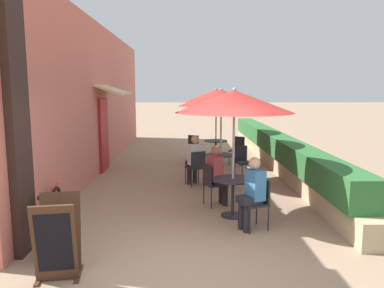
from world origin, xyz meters
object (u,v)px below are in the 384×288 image
at_px(patio_umbrella_near, 234,101).
at_px(cafe_chair_near_left, 258,199).
at_px(menu_board, 58,238).
at_px(cafe_chair_far_right, 195,146).
at_px(seated_patron_near_left, 252,190).
at_px(cafe_chair_near_right, 212,181).
at_px(seated_patron_mid_left, 195,158).
at_px(cafe_chair_far_left, 238,148).
at_px(seated_patron_near_right, 217,173).
at_px(cafe_chair_mid_left, 196,165).
at_px(patio_table_mid, 221,162).
at_px(patio_umbrella_far, 216,96).
at_px(cafe_chair_mid_right, 243,160).
at_px(patio_table_far, 216,147).
at_px(patio_umbrella_mid, 221,98).
at_px(bicycle_leaning, 49,216).
at_px(patio_table_near, 233,189).

distance_m(patio_umbrella_near, cafe_chair_near_left, 1.79).
bearing_deg(menu_board, cafe_chair_far_right, 67.53).
xyz_separation_m(seated_patron_near_left, cafe_chair_near_right, (-0.58, 1.31, -0.17)).
bearing_deg(seated_patron_mid_left, patio_umbrella_near, -97.92).
bearing_deg(seated_patron_near_left, cafe_chair_near_left, -90.00).
bearing_deg(cafe_chair_far_left, cafe_chair_far_right, 6.08).
xyz_separation_m(cafe_chair_far_left, menu_board, (-3.27, -7.14, -0.01)).
relative_size(seated_patron_near_right, cafe_chair_mid_left, 1.44).
relative_size(patio_table_mid, patio_umbrella_far, 0.31).
distance_m(cafe_chair_mid_right, menu_board, 6.06).
height_order(seated_patron_mid_left, patio_umbrella_far, patio_umbrella_far).
relative_size(seated_patron_near_left, seated_patron_near_right, 1.00).
bearing_deg(patio_table_far, patio_umbrella_mid, -91.96).
distance_m(cafe_chair_far_right, bicycle_leaning, 6.91).
bearing_deg(menu_board, patio_table_far, 62.31).
xyz_separation_m(seated_patron_near_left, patio_table_mid, (-0.22, 3.26, -0.17)).
bearing_deg(cafe_chair_mid_right, seated_patron_near_right, 45.06).
xyz_separation_m(cafe_chair_near_left, seated_patron_mid_left, (-1.00, 2.96, 0.17)).
height_order(cafe_chair_near_right, cafe_chair_far_left, same).
xyz_separation_m(seated_patron_near_right, cafe_chair_far_left, (1.01, 4.22, -0.17)).
relative_size(patio_table_mid, patio_umbrella_mid, 0.31).
relative_size(patio_umbrella_mid, cafe_chair_far_right, 2.76).
relative_size(cafe_chair_near_left, seated_patron_mid_left, 0.70).
bearing_deg(cafe_chair_far_right, cafe_chair_near_right, -59.31).
xyz_separation_m(patio_umbrella_near, seated_patron_near_left, (0.24, -0.68, -1.46)).
xyz_separation_m(seated_patron_near_right, patio_table_far, (0.34, 4.49, -0.17)).
bearing_deg(patio_table_near, cafe_chair_far_right, 95.96).
height_order(seated_patron_near_left, cafe_chair_near_right, seated_patron_near_left).
distance_m(cafe_chair_mid_left, patio_table_far, 3.04).
height_order(patio_umbrella_far, bicycle_leaning, patio_umbrella_far).
height_order(cafe_chair_near_right, cafe_chair_mid_left, same).
bearing_deg(seated_patron_mid_left, bicycle_leaning, -149.65).
bearing_deg(cafe_chair_near_right, cafe_chair_mid_left, 167.60).
height_order(patio_umbrella_near, menu_board, patio_umbrella_near).
distance_m(seated_patron_mid_left, menu_board, 4.92).
xyz_separation_m(cafe_chair_near_left, cafe_chair_far_right, (-0.91, 6.08, 0.00)).
height_order(cafe_chair_mid_right, menu_board, menu_board).
distance_m(patio_umbrella_near, patio_table_far, 5.42).
height_order(seated_patron_near_left, patio_umbrella_far, patio_umbrella_far).
bearing_deg(patio_table_mid, seated_patron_mid_left, -159.10).
xyz_separation_m(patio_umbrella_near, cafe_chair_mid_right, (0.64, 2.94, -1.64)).
bearing_deg(patio_umbrella_near, menu_board, -138.21).
distance_m(patio_table_near, cafe_chair_near_left, 0.72).
xyz_separation_m(cafe_chair_near_left, cafe_chair_near_right, (-0.68, 1.27, 0.00)).
bearing_deg(menu_board, cafe_chair_mid_left, 58.71).
bearing_deg(cafe_chair_mid_right, patio_umbrella_near, 53.99).
height_order(cafe_chair_near_left, seated_patron_near_left, seated_patron_near_left).
bearing_deg(cafe_chair_near_left, menu_board, 97.25).
bearing_deg(patio_umbrella_mid, seated_patron_near_left, -86.07).
height_order(patio_table_far, bicycle_leaning, bicycle_leaning).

